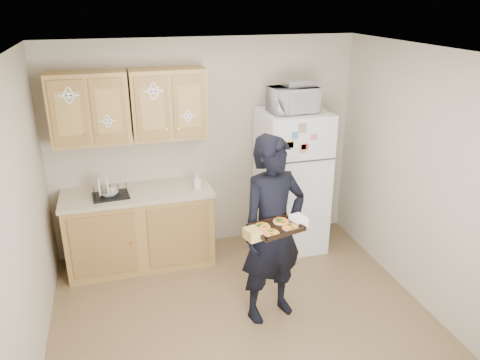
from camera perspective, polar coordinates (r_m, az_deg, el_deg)
name	(u,v)px	position (r m, az deg, el deg)	size (l,w,h in m)	color
floor	(249,330)	(4.59, 1.06, -17.85)	(3.60, 3.60, 0.00)	brown
ceiling	(251,56)	(3.57, 1.35, 14.93)	(3.60, 3.60, 0.00)	white
wall_back	(206,147)	(5.55, -4.18, 4.08)	(3.60, 0.04, 2.50)	#B9AD96
wall_front	(355,360)	(2.52, 13.86, -20.48)	(3.60, 0.04, 2.50)	#B9AD96
wall_left	(17,237)	(3.85, -25.57, -6.29)	(0.04, 3.60, 2.50)	#B9AD96
wall_right	(434,187)	(4.72, 22.62, -0.79)	(0.04, 3.60, 2.50)	#B9AD96
refrigerator	(291,181)	(5.60, 6.26, -0.15)	(0.75, 0.70, 1.70)	white
base_cabinet	(140,230)	(5.47, -12.06, -5.94)	(1.60, 0.60, 0.86)	olive
countertop	(137,193)	(5.28, -12.43, -1.60)	(1.64, 0.64, 0.04)	beige
upper_cab_left	(89,108)	(5.12, -17.89, 8.30)	(0.80, 0.33, 0.75)	olive
upper_cab_right	(169,104)	(5.16, -8.68, 9.16)	(0.80, 0.33, 0.75)	olive
cereal_box	(319,219)	(6.28, 9.59, -4.75)	(0.20, 0.07, 0.32)	#E8C252
person	(273,231)	(4.32, 4.03, -6.20)	(0.66, 0.43, 1.81)	black
baking_tray	(276,228)	(3.97, 4.42, -5.90)	(0.41, 0.30, 0.04)	black
pizza_front_left	(271,233)	(3.86, 3.84, -6.43)	(0.14, 0.14, 0.02)	orange
pizza_front_right	(290,227)	(3.96, 6.13, -5.74)	(0.14, 0.14, 0.02)	orange
pizza_back_left	(262,226)	(3.96, 2.72, -5.64)	(0.14, 0.14, 0.02)	orange
pizza_back_right	(281,221)	(4.06, 4.99, -4.99)	(0.14, 0.14, 0.02)	orange
microwave	(293,100)	(5.26, 6.49, 9.70)	(0.51, 0.35, 0.28)	white
foil_pan	(298,83)	(5.28, 7.14, 11.67)	(0.33, 0.23, 0.07)	#B1B1B8
dish_rack	(110,190)	(5.18, -15.54, -1.20)	(0.37, 0.28, 0.15)	black
bowl	(109,193)	(5.20, -15.66, -1.55)	(0.19, 0.19, 0.05)	silver
soap_bottle	(197,181)	(5.23, -5.29, -0.12)	(0.08, 0.08, 0.17)	white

